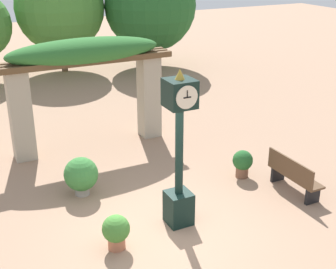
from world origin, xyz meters
The scene contains 8 objects.
ground_plane centered at (0.00, 0.00, 0.00)m, with size 60.00×60.00×0.00m, color #9E7A60.
pedestal_clock centered at (0.39, 0.15, 1.61)m, with size 0.55×0.59×3.34m.
pergola centered at (0.00, 4.92, 2.33)m, with size 4.93×1.16×3.15m.
potted_plant_near_left centered at (2.81, 1.30, 0.40)m, with size 0.51×0.51×0.71m.
potted_plant_near_right centered at (-1.10, -0.11, 0.39)m, with size 0.54×0.54×0.71m.
potted_plant_far_left centered at (-1.08, 2.23, 0.51)m, with size 0.80×0.80×0.93m.
park_bench centered at (3.43, 0.12, 0.44)m, with size 0.42×1.54×0.89m.
tree_line centered at (1.49, 13.37, 2.80)m, with size 14.65×5.14×4.99m.
Camera 1 is at (-3.59, -7.35, 5.48)m, focal length 50.00 mm.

